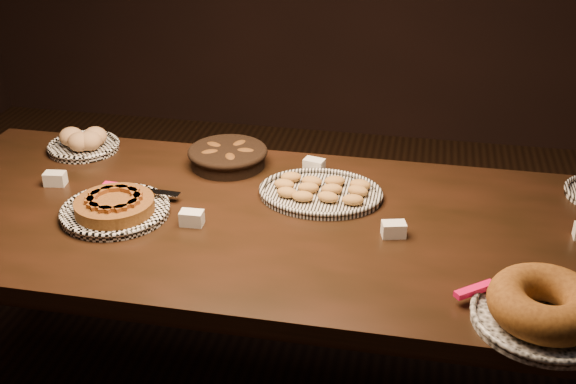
% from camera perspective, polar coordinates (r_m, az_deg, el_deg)
% --- Properties ---
extents(buffet_table, '(2.40, 1.00, 0.75)m').
position_cam_1_polar(buffet_table, '(2.27, -0.90, -3.73)').
color(buffet_table, black).
rests_on(buffet_table, ground).
extents(apple_tart_plate, '(0.34, 0.34, 0.06)m').
position_cam_1_polar(apple_tart_plate, '(2.31, -13.50, -1.22)').
color(apple_tart_plate, white).
rests_on(apple_tart_plate, buffet_table).
extents(madeleine_platter, '(0.40, 0.33, 0.05)m').
position_cam_1_polar(madeleine_platter, '(2.36, 2.60, 0.03)').
color(madeleine_platter, black).
rests_on(madeleine_platter, buffet_table).
extents(bundt_cake_plate, '(0.39, 0.38, 0.11)m').
position_cam_1_polar(bundt_cake_plate, '(1.88, 19.59, -8.60)').
color(bundt_cake_plate, black).
rests_on(bundt_cake_plate, buffet_table).
extents(croissant_basket, '(0.28, 0.28, 0.07)m').
position_cam_1_polar(croissant_basket, '(2.56, -4.78, 2.92)').
color(croissant_basket, black).
rests_on(croissant_basket, buffet_table).
extents(bread_roll_plate, '(0.27, 0.27, 0.08)m').
position_cam_1_polar(bread_roll_plate, '(2.79, -15.83, 3.80)').
color(bread_roll_plate, white).
rests_on(bread_roll_plate, buffet_table).
extents(tent_cards, '(1.77, 0.50, 0.04)m').
position_cam_1_polar(tent_cards, '(2.28, 1.02, -0.85)').
color(tent_cards, white).
rests_on(tent_cards, buffet_table).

